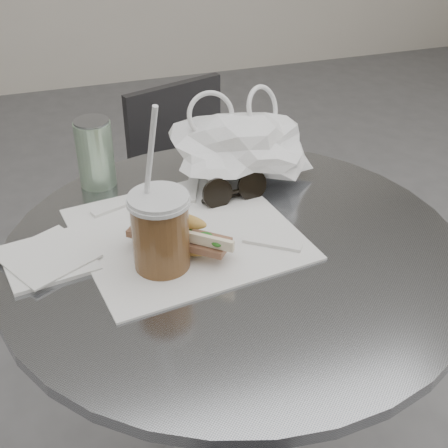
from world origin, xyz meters
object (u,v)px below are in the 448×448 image
object	(u,v)px
drink_can	(95,153)
sunglasses	(234,191)
cafe_table	(233,366)
iced_coffee	(160,231)
chair_far	(204,229)
banh_mi	(178,234)

from	to	relation	value
drink_can	sunglasses	bearing A→B (deg)	-32.15
cafe_table	iced_coffee	size ratio (longest dim) A/B	2.76
cafe_table	chair_far	world-z (taller)	cafe_table
banh_mi	iced_coffee	xyz separation A→B (m)	(-0.03, -0.03, 0.03)
cafe_table	sunglasses	xyz separation A→B (m)	(0.05, 0.14, 0.30)
chair_far	sunglasses	size ratio (longest dim) A/B	5.64
chair_far	iced_coffee	size ratio (longest dim) A/B	2.61
iced_coffee	chair_far	bearing A→B (deg)	69.29
iced_coffee	banh_mi	bearing A→B (deg)	40.61
banh_mi	sunglasses	bearing A→B (deg)	82.24
banh_mi	drink_can	distance (m)	0.28
banh_mi	sunglasses	world-z (taller)	banh_mi
banh_mi	drink_can	bearing A→B (deg)	149.01
chair_far	drink_can	distance (m)	0.70
chair_far	drink_can	size ratio (longest dim) A/B	5.50
iced_coffee	drink_can	bearing A→B (deg)	101.02
cafe_table	iced_coffee	xyz separation A→B (m)	(-0.12, -0.02, 0.34)
sunglasses	drink_can	distance (m)	0.27
chair_far	banh_mi	xyz separation A→B (m)	(-0.22, -0.66, 0.45)
sunglasses	drink_can	size ratio (longest dim) A/B	0.97
cafe_table	iced_coffee	world-z (taller)	iced_coffee
iced_coffee	drink_can	world-z (taller)	iced_coffee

